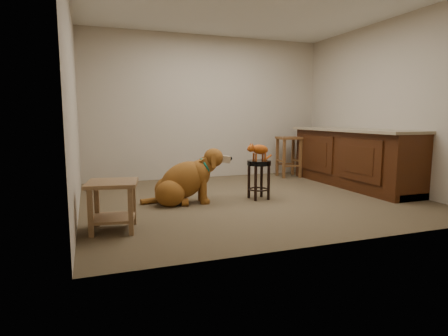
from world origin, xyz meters
name	(u,v)px	position (x,y,z in m)	size (l,w,h in m)	color
floor	(250,198)	(0.00, 0.00, 0.00)	(4.50, 4.00, 0.01)	brown
room_shell	(252,76)	(0.00, 0.00, 1.68)	(4.54, 4.04, 2.62)	#B5A791
cabinet_run	(352,159)	(1.94, 0.30, 0.44)	(0.70, 2.56, 0.94)	#421E0B
padded_stool	(259,172)	(0.09, -0.08, 0.38)	(0.33, 0.33, 0.54)	black
wood_stool	(289,156)	(1.45, 1.51, 0.39)	(0.45, 0.45, 0.76)	brown
side_table	(113,198)	(-1.90, -0.91, 0.33)	(0.56, 0.56, 0.50)	brown
golden_retriever	(184,182)	(-0.94, 0.02, 0.29)	(1.20, 0.64, 0.77)	brown
tabby_kitten	(258,150)	(0.08, -0.08, 0.68)	(0.42, 0.17, 0.27)	#A24310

